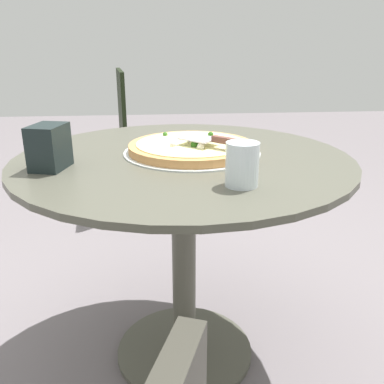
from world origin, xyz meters
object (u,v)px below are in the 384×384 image
Objects in this scene: patio_table at (184,209)px; pizza_on_tray at (192,148)px; pizza_server at (215,140)px; drinking_cup at (242,164)px; napkin_dispenser at (49,147)px; patio_chair_corner at (142,129)px.

pizza_on_tray is (0.03, 0.04, 0.19)m from patio_table.
pizza_server is 1.79× the size of drinking_cup.
pizza_server is (0.09, -0.03, 0.22)m from patio_table.
napkin_dispenser is at bearing 158.80° from drinking_cup.
drinking_cup is 0.89× the size of napkin_dispenser.
pizza_on_tray is 0.48× the size of patio_chair_corner.
pizza_on_tray is 3.99× the size of drinking_cup.
napkin_dispenser is at bearing -161.45° from pizza_on_tray.
patio_chair_corner reaches higher than napkin_dispenser.
drinking_cup is at bearing -80.97° from patio_chair_corner.
patio_table is 9.55× the size of drinking_cup.
drinking_cup is (0.12, -0.28, 0.22)m from patio_table.
napkin_dispenser is at bearing -97.40° from patio_chair_corner.
napkin_dispenser reaches higher than pizza_on_tray.
pizza_server is 1.60× the size of napkin_dispenser.
napkin_dispenser is at bearing -165.16° from patio_table.
patio_table is 5.33× the size of pizza_server.
napkin_dispenser reaches higher than pizza_server.
pizza_server is at bearing 96.69° from drinking_cup.
pizza_on_tray is at bearing -56.90° from napkin_dispenser.
patio_chair_corner is at bearing 7.14° from napkin_dispenser.
drinking_cup reaches higher than patio_table.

